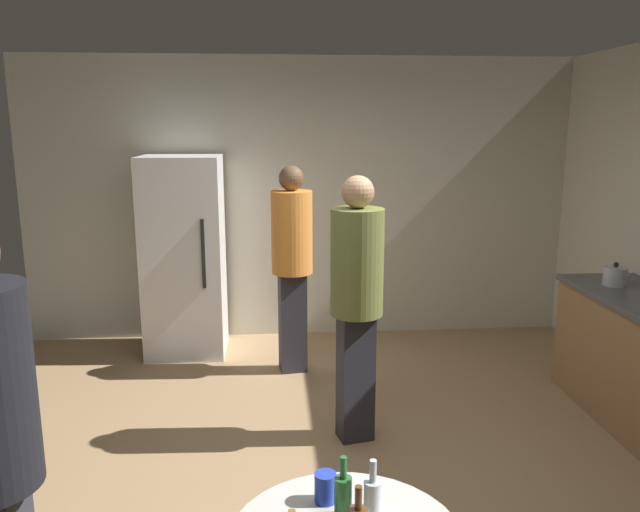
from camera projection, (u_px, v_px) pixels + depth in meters
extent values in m
cube|color=#9E7C56|center=(326.00, 483.00, 3.74)|extent=(5.20, 5.20, 0.10)
cube|color=beige|center=(302.00, 200.00, 6.01)|extent=(5.32, 0.06, 2.70)
cube|color=white|center=(184.00, 256.00, 5.60)|extent=(0.70, 0.65, 1.80)
cube|color=#262628|center=(203.00, 254.00, 5.26)|extent=(0.03, 0.03, 0.60)
cylinder|color=#B2B2B7|center=(615.00, 276.00, 4.57)|extent=(0.17, 0.17, 0.14)
sphere|color=black|center=(616.00, 265.00, 4.56)|extent=(0.04, 0.04, 0.04)
cone|color=#B2B2B7|center=(630.00, 274.00, 4.58)|extent=(0.09, 0.04, 0.06)
cylinder|color=#593314|center=(358.00, 498.00, 1.94)|extent=(0.02, 0.02, 0.08)
cylinder|color=#26662D|center=(343.00, 498.00, 2.14)|extent=(0.06, 0.06, 0.15)
cylinder|color=#26662D|center=(343.00, 468.00, 2.11)|extent=(0.02, 0.02, 0.08)
cylinder|color=silver|center=(372.00, 501.00, 2.12)|extent=(0.06, 0.06, 0.15)
cylinder|color=silver|center=(373.00, 471.00, 2.09)|extent=(0.02, 0.02, 0.08)
cylinder|color=blue|center=(325.00, 487.00, 2.23)|extent=(0.08, 0.08, 0.11)
cube|color=#2D2D38|center=(355.00, 377.00, 4.09)|extent=(0.25, 0.21, 0.87)
cylinder|color=olive|center=(357.00, 262.00, 3.93)|extent=(0.41, 0.41, 0.69)
sphere|color=tan|center=(358.00, 192.00, 3.83)|extent=(0.21, 0.21, 0.21)
cube|color=#2D2D38|center=(293.00, 322.00, 5.23)|extent=(0.24, 0.20, 0.86)
cylinder|color=orange|center=(292.00, 232.00, 5.07)|extent=(0.39, 0.39, 0.68)
sphere|color=brown|center=(291.00, 178.00, 4.98)|extent=(0.20, 0.20, 0.20)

